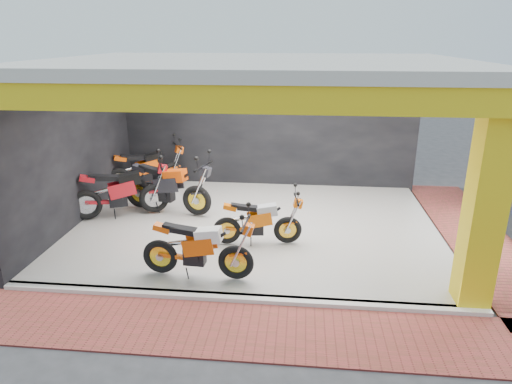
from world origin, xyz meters
TOP-DOWN VIEW (x-y plane):
  - ground at (0.00, 0.00)m, footprint 80.00×80.00m
  - showroom_floor at (0.00, 2.00)m, footprint 8.00×6.00m
  - showroom_ceiling at (0.00, 2.00)m, footprint 8.40×6.40m
  - back_wall at (0.00, 5.10)m, footprint 8.20×0.20m
  - left_wall at (-4.10, 2.00)m, footprint 0.20×6.20m
  - corner_column at (3.75, -0.75)m, footprint 0.50×0.50m
  - header_beam_front at (0.00, -1.00)m, footprint 8.40×0.30m
  - header_beam_right at (4.00, 2.00)m, footprint 0.30×6.40m
  - floor_kerb at (0.00, -1.02)m, footprint 8.00×0.20m
  - paver_front at (0.00, -1.80)m, footprint 9.00×1.40m
  - paver_right at (4.80, 2.00)m, footprint 1.40×7.00m
  - moto_hero at (-0.09, -0.50)m, footprint 2.15×0.90m
  - moto_row_a at (0.75, 1.05)m, footprint 1.98×0.93m
  - moto_row_b at (-2.47, 2.44)m, footprint 2.50×1.71m
  - moto_row_c at (-1.42, 2.36)m, footprint 2.57×1.44m
  - moto_row_d at (-2.60, 4.50)m, footprint 2.38×1.86m

SIDE VIEW (x-z plane):
  - ground at x=0.00m, z-range 0.00..0.00m
  - paver_front at x=0.00m, z-range 0.00..0.03m
  - paver_right at x=4.80m, z-range 0.00..0.03m
  - showroom_floor at x=0.00m, z-range 0.00..0.10m
  - floor_kerb at x=0.00m, z-range 0.00..0.10m
  - moto_row_a at x=0.75m, z-range 0.10..1.26m
  - moto_hero at x=-0.09m, z-range 0.10..1.39m
  - moto_row_d at x=-2.60m, z-range 0.10..1.48m
  - moto_row_b at x=-2.47m, z-range 0.10..1.53m
  - moto_row_c at x=-1.42m, z-range 0.10..1.59m
  - back_wall at x=0.00m, z-range 0.00..3.50m
  - left_wall at x=-4.10m, z-range 0.00..3.50m
  - corner_column at x=3.75m, z-range 0.00..3.50m
  - header_beam_front at x=0.00m, z-range 3.10..3.50m
  - header_beam_right at x=4.00m, z-range 3.10..3.50m
  - showroom_ceiling at x=0.00m, z-range 3.50..3.70m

